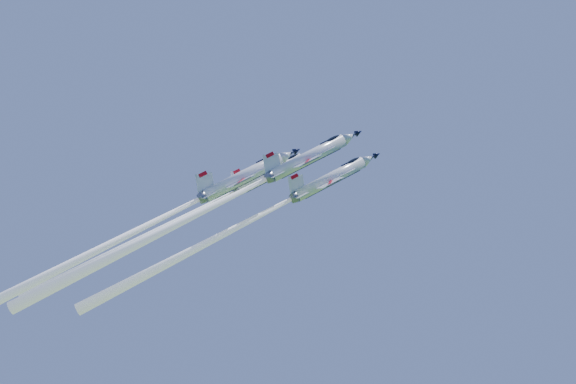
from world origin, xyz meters
The scene contains 4 objects.
jet_lead centered at (-6.67, -2.09, 83.80)m, with size 28.74×30.40×34.53m.
jet_left centered at (-15.14, -6.51, 84.91)m, with size 27.73×29.41×33.53m.
jet_right centered at (-3.85, -14.68, 84.27)m, with size 28.66×30.47×34.88m.
jet_slot centered at (-18.67, -17.65, 80.31)m, with size 34.59×37.08×43.50m.
Camera 1 is at (53.58, -81.78, 71.87)m, focal length 40.00 mm.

